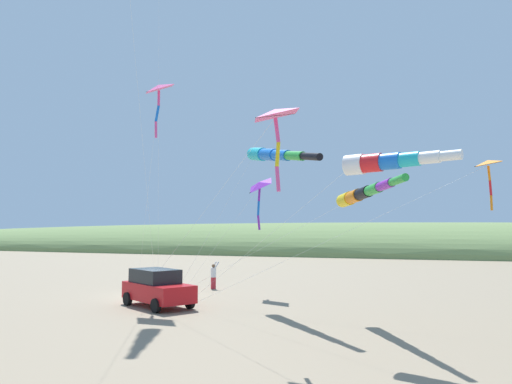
% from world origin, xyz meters
% --- Properties ---
extents(ground_plane, '(600.00, 600.00, 0.00)m').
position_xyz_m(ground_plane, '(0.00, 0.00, 0.00)').
color(ground_plane, gray).
extents(dune_ridge_grassy, '(28.00, 240.00, 10.09)m').
position_xyz_m(dune_ridge_grassy, '(55.00, 0.00, 0.00)').
color(dune_ridge_grassy, '#6B844C').
rests_on(dune_ridge_grassy, ground_plane).
extents(parked_car, '(3.73, 4.65, 1.85)m').
position_xyz_m(parked_car, '(-3.63, -2.52, 0.95)').
color(parked_car, red).
rests_on(parked_car, ground_plane).
extents(cooler_box, '(0.62, 0.42, 0.42)m').
position_xyz_m(cooler_box, '(-0.70, -1.83, 0.21)').
color(cooler_box, yellow).
rests_on(cooler_box, ground_plane).
extents(person_adult_flyer, '(0.63, 0.60, 1.77)m').
position_xyz_m(person_adult_flyer, '(3.97, -2.06, 0.96)').
color(person_adult_flyer, '#B72833').
rests_on(person_adult_flyer, ground_plane).
extents(person_child_green_jacket, '(0.41, 0.43, 1.19)m').
position_xyz_m(person_child_green_jacket, '(4.94, 2.78, 0.65)').
color(person_child_green_jacket, '#335199').
rests_on(person_child_green_jacket, ground_plane).
extents(kite_windsock_yellow_midlevel, '(6.88, 12.80, 6.35)m').
position_xyz_m(kite_windsock_yellow_midlevel, '(-8.92, -14.12, 6.01)').
color(kite_windsock_yellow_midlevel, white).
rests_on(kite_windsock_yellow_midlevel, ground_plane).
extents(kite_delta_magenta_far_left, '(8.90, 11.49, 7.90)m').
position_xyz_m(kite_delta_magenta_far_left, '(-10.00, -10.75, 7.56)').
color(kite_delta_magenta_far_left, '#EF4C93').
rests_on(kite_delta_magenta_far_left, ground_plane).
extents(kite_delta_long_streamer_right, '(7.80, 6.78, 12.30)m').
position_xyz_m(kite_delta_long_streamer_right, '(-1.47, -1.05, 11.81)').
color(kite_delta_long_streamer_right, '#EF4C93').
rests_on(kite_delta_long_streamer_right, ground_plane).
extents(kite_windsock_rainbow_low_near, '(6.15, 9.12, 8.35)m').
position_xyz_m(kite_windsock_rainbow_low_near, '(-2.22, -8.12, 7.56)').
color(kite_windsock_rainbow_low_near, '#1EB7C6').
rests_on(kite_windsock_rainbow_low_near, ground_plane).
extents(kite_delta_striped_overhead, '(2.51, 6.75, 7.04)m').
position_xyz_m(kite_delta_striped_overhead, '(2.49, -5.72, 6.47)').
color(kite_delta_striped_overhead, purple).
rests_on(kite_delta_striped_overhead, ground_plane).
extents(kite_windsock_black_fish_shape, '(6.80, 12.97, 5.66)m').
position_xyz_m(kite_windsock_black_fish_shape, '(-4.91, -12.79, 5.28)').
color(kite_windsock_black_fish_shape, yellow).
rests_on(kite_windsock_black_fish_shape, ground_plane).
extents(kite_delta_purple_drifting, '(1.57, 14.31, 6.67)m').
position_xyz_m(kite_delta_purple_drifting, '(-3.84, -17.63, 6.41)').
color(kite_delta_purple_drifting, orange).
rests_on(kite_delta_purple_drifting, ground_plane).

